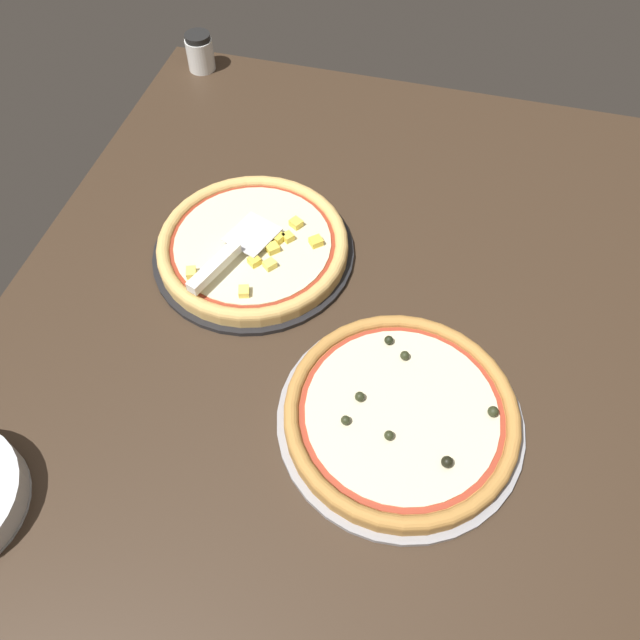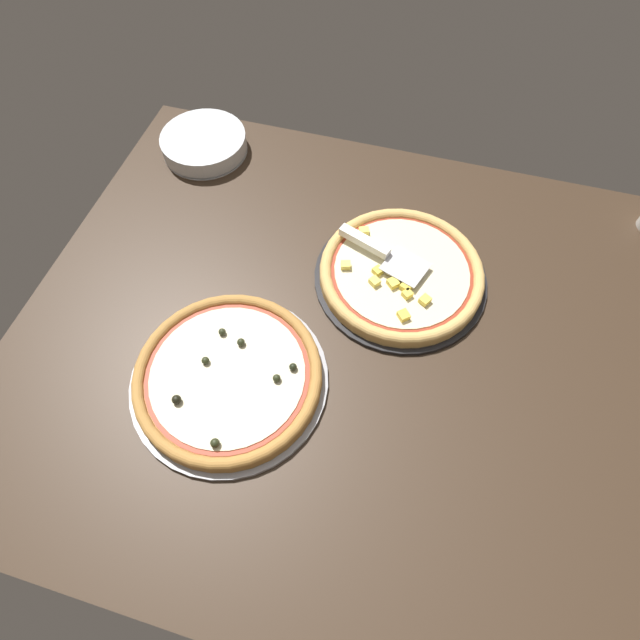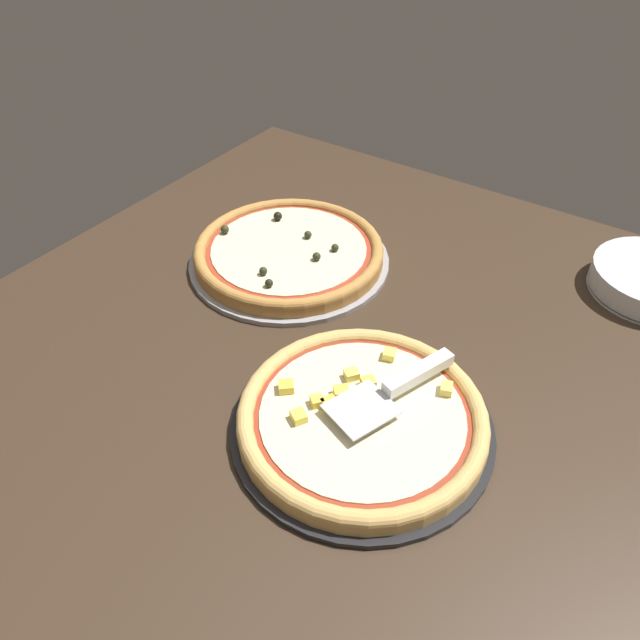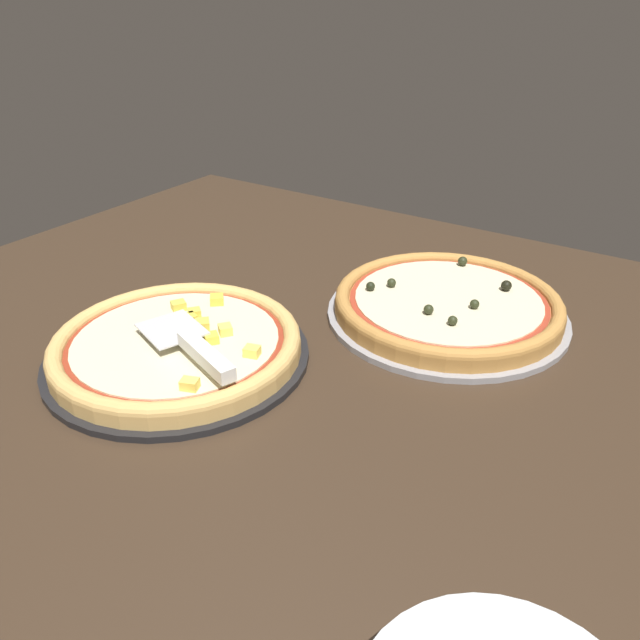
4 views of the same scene
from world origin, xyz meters
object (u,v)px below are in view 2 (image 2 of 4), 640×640
Objects in this scene: pizza_front at (401,273)px; pizza_back at (228,375)px; plate_stack at (204,144)px; serving_spatula at (374,247)px.

pizza_front is 44.03cm from pizza_back.
pizza_back is 1.66× the size of plate_stack.
plate_stack is at bearing -25.11° from pizza_front.
serving_spatula reaches higher than pizza_front.
pizza_front is 64.81cm from plate_stack.
pizza_front is 1.66× the size of serving_spatula.
plate_stack is at bearing -25.48° from serving_spatula.
pizza_back is 1.69× the size of serving_spatula.
pizza_front and plate_stack have the same top height.
serving_spatula is at bearing -119.48° from pizza_back.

